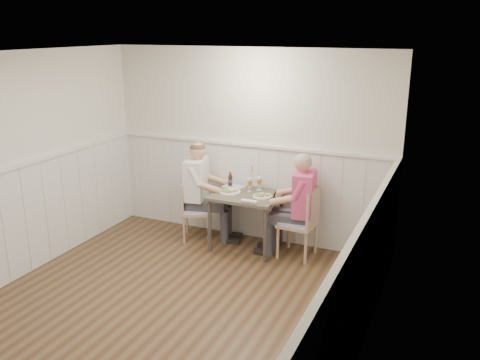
{
  "coord_description": "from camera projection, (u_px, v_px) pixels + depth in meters",
  "views": [
    {
      "loc": [
        2.61,
        -3.93,
        2.84
      ],
      "look_at": [
        0.14,
        1.64,
        1.0
      ],
      "focal_mm": 38.0,
      "sensor_mm": 36.0,
      "label": 1
    }
  ],
  "objects": [
    {
      "name": "diner_cream",
      "position": [
        200.0,
        198.0,
        6.98
      ],
      "size": [
        0.7,
        0.51,
        1.39
      ],
      "color": "#3F3F47",
      "rests_on": "ground"
    },
    {
      "name": "gingham_mat",
      "position": [
        234.0,
        186.0,
        6.94
      ],
      "size": [
        0.31,
        0.27,
        0.01
      ],
      "color": "#6F77B9",
      "rests_on": "dining_table"
    },
    {
      "name": "beer_bottle",
      "position": [
        230.0,
        180.0,
        6.93
      ],
      "size": [
        0.06,
        0.06,
        0.2
      ],
      "color": "#321C09",
      "rests_on": "dining_table"
    },
    {
      "name": "chair_right",
      "position": [
        302.0,
        221.0,
        6.4
      ],
      "size": [
        0.46,
        0.46,
        0.92
      ],
      "color": "#9C725A",
      "rests_on": "ground"
    },
    {
      "name": "dining_table",
      "position": [
        246.0,
        202.0,
        6.64
      ],
      "size": [
        0.88,
        0.7,
        0.75
      ],
      "color": "#4B453A",
      "rests_on": "ground"
    },
    {
      "name": "man_in_pink",
      "position": [
        300.0,
        213.0,
        6.41
      ],
      "size": [
        0.68,
        0.47,
        1.39
      ],
      "color": "#3F3F47",
      "rests_on": "ground"
    },
    {
      "name": "chair_left",
      "position": [
        193.0,
        208.0,
        6.98
      ],
      "size": [
        0.52,
        0.52,
        0.84
      ],
      "color": "#9C725A",
      "rests_on": "ground"
    },
    {
      "name": "beer_glass_b",
      "position": [
        250.0,
        183.0,
        6.7
      ],
      "size": [
        0.07,
        0.07,
        0.18
      ],
      "color": "silver",
      "rests_on": "dining_table"
    },
    {
      "name": "grass_vase",
      "position": [
        250.0,
        178.0,
        6.79
      ],
      "size": [
        0.04,
        0.04,
        0.35
      ],
      "color": "silver",
      "rests_on": "dining_table"
    },
    {
      "name": "ground_plane",
      "position": [
        164.0,
        312.0,
        5.27
      ],
      "size": [
        4.5,
        4.5,
        0.0
      ],
      "primitive_type": "plane",
      "color": "#462E1A"
    },
    {
      "name": "beer_glass_a",
      "position": [
        259.0,
        181.0,
        6.75
      ],
      "size": [
        0.07,
        0.07,
        0.18
      ],
      "color": "silver",
      "rests_on": "dining_table"
    },
    {
      "name": "plate_diner",
      "position": [
        229.0,
        191.0,
        6.67
      ],
      "size": [
        0.28,
        0.28,
        0.07
      ],
      "color": "white",
      "rests_on": "dining_table"
    },
    {
      "name": "room_shell",
      "position": [
        157.0,
        172.0,
        4.83
      ],
      "size": [
        4.04,
        4.54,
        2.6
      ],
      "color": "silver",
      "rests_on": "ground"
    },
    {
      "name": "plate_man",
      "position": [
        262.0,
        195.0,
        6.51
      ],
      "size": [
        0.24,
        0.24,
        0.06
      ],
      "color": "white",
      "rests_on": "dining_table"
    },
    {
      "name": "rolled_napkin",
      "position": [
        249.0,
        201.0,
        6.28
      ],
      "size": [
        0.21,
        0.05,
        0.05
      ],
      "color": "white",
      "rests_on": "dining_table"
    },
    {
      "name": "wainscot",
      "position": [
        194.0,
        228.0,
        5.68
      ],
      "size": [
        4.0,
        4.49,
        1.34
      ],
      "color": "white",
      "rests_on": "ground"
    }
  ]
}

